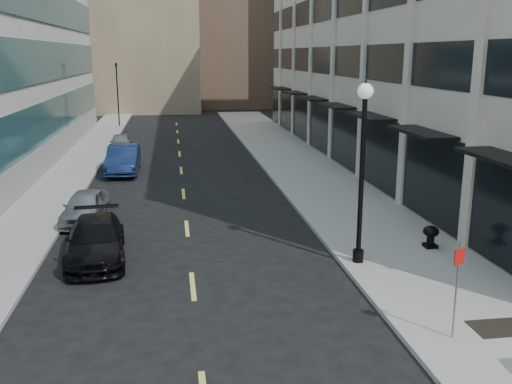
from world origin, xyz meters
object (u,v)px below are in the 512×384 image
object	(u,v)px
sign_post	(458,277)
urn_planter	(431,234)
car_black_pickup	(96,240)
traffic_signal	(116,67)
car_blue_sedan	(123,159)
lamppost	(362,157)
car_silver_sedan	(85,207)
car_grey_sedan	(121,143)

from	to	relation	value
sign_post	urn_planter	xyz separation A→B (m)	(2.41, 6.44, -1.10)
sign_post	car_black_pickup	bearing A→B (deg)	127.16
car_black_pickup	sign_post	size ratio (longest dim) A/B	1.94
traffic_signal	car_black_pickup	bearing A→B (deg)	-86.46
car_blue_sedan	lamppost	bearing A→B (deg)	-61.30
car_blue_sedan	urn_planter	xyz separation A→B (m)	(11.99, -15.80, -0.19)
traffic_signal	car_silver_sedan	world-z (taller)	traffic_signal
car_black_pickup	car_blue_sedan	world-z (taller)	car_blue_sedan
car_grey_sedan	sign_post	world-z (taller)	sign_post
sign_post	lamppost	bearing A→B (deg)	81.71
car_blue_sedan	urn_planter	distance (m)	19.84
traffic_signal	sign_post	bearing A→B (deg)	-75.28
traffic_signal	car_blue_sedan	xyz separation A→B (m)	(2.11, -22.25, -4.89)
lamppost	urn_planter	bearing A→B (deg)	18.57
car_silver_sedan	car_grey_sedan	xyz separation A→B (m)	(0.01, 18.01, -0.02)
car_blue_sedan	lamppost	xyz separation A→B (m)	(8.96, -16.82, 2.87)
car_silver_sedan	urn_planter	world-z (taller)	car_silver_sedan
traffic_signal	car_silver_sedan	distance (m)	32.86
car_blue_sedan	lamppost	distance (m)	19.27
traffic_signal	lamppost	distance (m)	40.66
car_grey_sedan	lamppost	world-z (taller)	lamppost
car_silver_sedan	car_blue_sedan	world-z (taller)	car_blue_sedan
car_black_pickup	urn_planter	size ratio (longest dim) A/B	6.00
car_black_pickup	car_grey_sedan	xyz separation A→B (m)	(-0.99, 22.72, -0.05)
car_black_pickup	car_grey_sedan	distance (m)	22.74
car_blue_sedan	car_silver_sedan	bearing A→B (deg)	-93.85
car_silver_sedan	sign_post	bearing A→B (deg)	-44.22
traffic_signal	car_grey_sedan	size ratio (longest dim) A/B	1.84
car_blue_sedan	lamppost	size ratio (longest dim) A/B	0.83
lamppost	sign_post	xyz separation A→B (m)	(0.62, -5.42, -1.96)
car_blue_sedan	urn_planter	bearing A→B (deg)	-52.14
traffic_signal	car_silver_sedan	size ratio (longest dim) A/B	1.78
car_black_pickup	car_grey_sedan	bearing A→B (deg)	87.47
urn_planter	lamppost	bearing A→B (deg)	-161.43
traffic_signal	car_black_pickup	size ratio (longest dim) A/B	1.46
urn_planter	car_silver_sedan	bearing A→B (deg)	156.35
sign_post	urn_planter	bearing A→B (deg)	54.64
car_grey_sedan	car_silver_sedan	bearing A→B (deg)	-92.37
traffic_signal	urn_planter	xyz separation A→B (m)	(14.10, -38.05, -5.08)
car_black_pickup	traffic_signal	bearing A→B (deg)	88.51
sign_post	car_silver_sedan	bearing A→B (deg)	115.95
urn_planter	car_grey_sedan	bearing A→B (deg)	118.44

